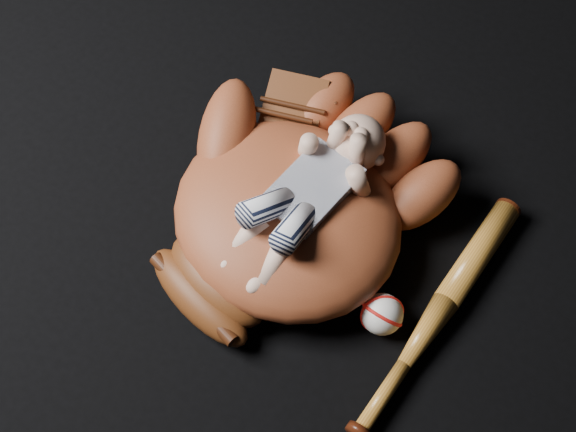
# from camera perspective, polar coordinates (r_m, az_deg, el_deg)

# --- Properties ---
(baseball_glove) EXTENTS (0.56, 0.61, 0.17)m
(baseball_glove) POSITION_cam_1_polar(r_m,az_deg,el_deg) (1.26, -0.06, 0.39)
(baseball_glove) COLOR maroon
(baseball_glove) RESTS_ON ground
(newborn_baby) EXTENTS (0.17, 0.35, 0.14)m
(newborn_baby) POSITION_cam_1_polar(r_m,az_deg,el_deg) (1.21, 0.94, 1.23)
(newborn_baby) COLOR #E1AE91
(newborn_baby) RESTS_ON baseball_glove
(baseball_bat) EXTENTS (0.05, 0.47, 0.04)m
(baseball_bat) POSITION_cam_1_polar(r_m,az_deg,el_deg) (1.27, 10.55, -6.93)
(baseball_bat) COLOR #AF6C22
(baseball_bat) RESTS_ON ground
(baseball) EXTENTS (0.09, 0.09, 0.07)m
(baseball) POSITION_cam_1_polar(r_m,az_deg,el_deg) (1.24, 6.70, -6.96)
(baseball) COLOR white
(baseball) RESTS_ON ground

